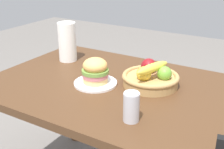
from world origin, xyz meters
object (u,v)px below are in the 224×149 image
Objects in this scene: sandwich at (95,71)px; plate at (95,83)px; paper_towel_roll at (67,42)px; fruit_basket at (151,77)px; soda_can at (131,107)px.

plate is at bearing 90.00° from sandwich.
fruit_basket is at bearing -8.40° from paper_towel_roll.
sandwich is 0.48× the size of fruit_basket.
paper_towel_roll is at bearing 148.05° from sandwich.
plate is at bearing -152.21° from fruit_basket.
soda_can is at bearing -78.46° from fruit_basket.
sandwich reaches higher than fruit_basket.
fruit_basket is at bearing 27.79° from sandwich.
soda_can is 0.37m from fruit_basket.
soda_can is at bearing -33.39° from paper_towel_roll.
sandwich is 0.42m from paper_towel_roll.
plate is 1.77× the size of soda_can.
fruit_basket is (0.25, 0.13, -0.03)m from sandwich.
soda_can is (0.32, -0.23, 0.06)m from plate.
plate is 1.62× the size of sandwich.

